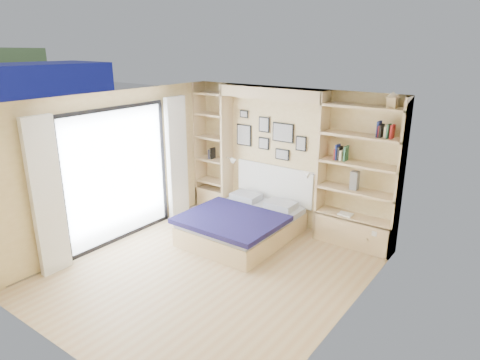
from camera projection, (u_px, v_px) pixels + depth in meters
The scene contains 9 objects.
ground at pixel (211, 272), 6.29m from camera, with size 4.50×4.50×0.00m, color tan.
room_shell at pixel (249, 173), 7.35m from camera, with size 4.50×4.50×4.50m.
bed at pixel (243, 223), 7.33m from camera, with size 1.60×2.00×1.07m.
photo_gallery at pixel (268, 136), 7.76m from camera, with size 1.48×0.02×0.82m.
reading_lamps at pixel (268, 167), 7.66m from camera, with size 1.92×0.12×0.15m.
shelf_decor at pixel (346, 144), 6.75m from camera, with size 3.55×0.23×2.03m.
deck at pixel (69, 216), 8.31m from camera, with size 3.20×4.00×0.05m, color #746956.
deck_chair at pixel (135, 189), 8.76m from camera, with size 0.58×0.82×0.75m.
shipping_container at pixel (6, 108), 13.27m from camera, with size 2.49×6.22×2.59m, color navy.
Camera 1 is at (3.63, -4.25, 3.22)m, focal length 32.00 mm.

